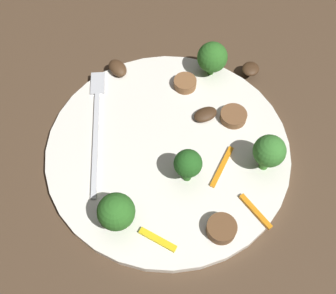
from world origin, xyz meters
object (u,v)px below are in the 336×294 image
(broccoli_floret_1, at_px, (269,152))
(mushroom_0, at_px, (205,114))
(broccoli_floret_3, at_px, (188,164))
(sausage_slice_0, at_px, (233,116))
(broccoli_floret_2, at_px, (116,212))
(pepper_strip_2, at_px, (222,167))
(plate, at_px, (168,149))
(fork, at_px, (96,120))
(pepper_strip_0, at_px, (158,240))
(mushroom_1, at_px, (251,69))
(sausage_slice_2, at_px, (185,83))
(sausage_slice_1, at_px, (221,229))
(pepper_strip_1, at_px, (256,211))
(broccoli_floret_0, at_px, (212,57))
(mushroom_2, at_px, (118,68))

(broccoli_floret_1, xyz_separation_m, mushroom_0, (0.07, 0.06, -0.03))
(broccoli_floret_3, bearing_deg, sausage_slice_0, -38.12)
(broccoli_floret_2, distance_m, pepper_strip_2, 0.13)
(broccoli_floret_1, bearing_deg, mushroom_0, 40.59)
(plate, height_order, fork, fork)
(fork, relative_size, pepper_strip_0, 4.27)
(pepper_strip_0, bearing_deg, mushroom_0, -21.85)
(broccoli_floret_3, bearing_deg, pepper_strip_2, -74.59)
(broccoli_floret_1, distance_m, mushroom_1, 0.14)
(plate, relative_size, sausage_slice_2, 9.89)
(sausage_slice_1, xyz_separation_m, pepper_strip_1, (0.02, -0.04, -0.00))
(broccoli_floret_0, height_order, broccoli_floret_3, same)
(fork, distance_m, mushroom_0, 0.13)
(broccoli_floret_1, bearing_deg, broccoli_floret_3, 97.20)
(fork, xyz_separation_m, sausage_slice_2, (0.05, -0.11, 0.00))
(broccoli_floret_0, distance_m, mushroom_2, 0.12)
(sausage_slice_1, bearing_deg, fork, 43.72)
(mushroom_0, bearing_deg, mushroom_1, -42.69)
(mushroom_1, height_order, mushroom_2, mushroom_2)
(fork, bearing_deg, plate, -116.25)
(sausage_slice_1, relative_size, pepper_strip_2, 0.56)
(mushroom_2, bearing_deg, sausage_slice_1, -152.98)
(mushroom_1, bearing_deg, pepper_strip_2, 159.85)
(broccoli_floret_3, relative_size, pepper_strip_2, 0.85)
(mushroom_1, bearing_deg, fork, 110.14)
(broccoli_floret_1, xyz_separation_m, sausage_slice_0, (0.07, 0.03, -0.03))
(mushroom_0, bearing_deg, fork, 90.83)
(pepper_strip_1, bearing_deg, sausage_slice_0, 4.55)
(fork, height_order, sausage_slice_0, sausage_slice_0)
(sausage_slice_0, bearing_deg, pepper_strip_2, 162.94)
(sausage_slice_2, xyz_separation_m, pepper_strip_0, (-0.20, 0.04, -0.00))
(broccoli_floret_1, height_order, broccoli_floret_3, broccoli_floret_1)
(sausage_slice_2, height_order, mushroom_2, mushroom_2)
(mushroom_2, relative_size, pepper_strip_1, 0.65)
(broccoli_floret_0, distance_m, broccoli_floret_3, 0.16)
(plate, distance_m, broccoli_floret_3, 0.06)
(broccoli_floret_1, relative_size, sausage_slice_0, 1.62)
(plate, xyz_separation_m, fork, (0.04, 0.09, 0.01))
(broccoli_floret_3, relative_size, sausage_slice_2, 1.66)
(plate, bearing_deg, broccoli_floret_3, -153.91)
(sausage_slice_2, bearing_deg, broccoli_floret_1, -145.38)
(sausage_slice_1, xyz_separation_m, mushroom_0, (0.15, 0.00, -0.00))
(broccoli_floret_1, distance_m, pepper_strip_0, 0.15)
(broccoli_floret_1, bearing_deg, sausage_slice_2, 34.62)
(broccoli_floret_0, bearing_deg, mushroom_0, 169.76)
(broccoli_floret_0, bearing_deg, plate, 151.91)
(fork, height_order, mushroom_1, mushroom_1)
(mushroom_1, height_order, pepper_strip_1, mushroom_1)
(broccoli_floret_2, distance_m, mushroom_0, 0.17)
(plate, xyz_separation_m, pepper_strip_0, (-0.11, 0.01, 0.01))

